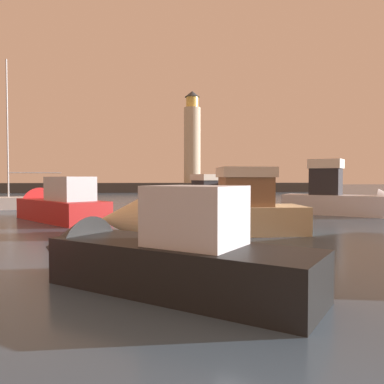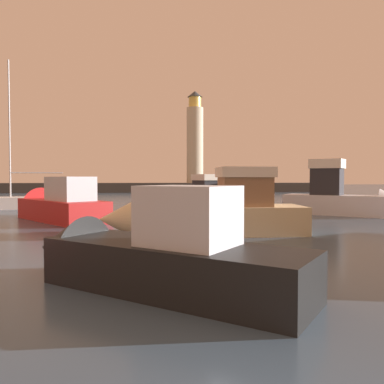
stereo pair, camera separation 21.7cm
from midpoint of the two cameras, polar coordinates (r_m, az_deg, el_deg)
name	(u,v)px [view 2 (the right image)]	position (r m, az deg, el deg)	size (l,w,h in m)	color
ground_plane	(169,206)	(34.33, -3.19, -1.99)	(220.00, 220.00, 0.00)	#384C60
breakwater	(161,188)	(66.90, -4.42, 0.65)	(63.02, 4.57, 1.59)	#423F3D
lighthouse	(195,140)	(67.59, 0.52, 7.67)	(2.85, 2.85, 15.73)	beige
motorboat_0	(196,214)	(16.85, 0.90, -3.19)	(8.85, 2.67, 3.44)	beige
motorboat_1	(347,199)	(27.29, 21.98, -0.91)	(7.52, 6.44, 3.99)	silver
motorboat_2	(54,205)	(24.28, -19.35, -1.84)	(7.15, 8.33, 3.02)	#B21E1E
motorboat_5	(140,255)	(8.84, -6.89, -9.07)	(6.85, 5.89, 2.60)	black
motorboat_6	(216,202)	(25.37, 3.78, -1.53)	(3.87, 6.30, 2.85)	black
sailboat_moored	(20,202)	(33.37, -23.63, -1.35)	(7.33, 3.01, 11.55)	white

